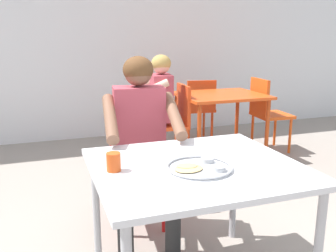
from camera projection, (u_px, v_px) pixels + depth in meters
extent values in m
cube|color=white|center=(87.00, 9.00, 4.81)|extent=(12.00, 0.12, 3.40)
cube|color=silver|center=(196.00, 167.00, 1.92)|extent=(1.05, 0.94, 0.03)
cylinder|color=#B2B2B7|center=(96.00, 211.00, 2.23)|extent=(0.04, 0.04, 0.69)
cylinder|color=#B2B2B7|center=(234.00, 190.00, 2.53)|extent=(0.04, 0.04, 0.69)
cylinder|color=#B7BABF|center=(199.00, 169.00, 1.84)|extent=(0.33, 0.33, 0.01)
torus|color=#B7BABF|center=(199.00, 167.00, 1.84)|extent=(0.33, 0.33, 0.01)
cylinder|color=#B2B5BA|center=(219.00, 169.00, 1.80)|extent=(0.07, 0.07, 0.02)
cylinder|color=#9E4714|center=(219.00, 168.00, 1.80)|extent=(0.06, 0.06, 0.01)
cylinder|color=#B2B5BA|center=(207.00, 160.00, 1.93)|extent=(0.07, 0.07, 0.02)
cylinder|color=#B77F23|center=(207.00, 159.00, 1.92)|extent=(0.06, 0.06, 0.01)
ellipsoid|color=tan|center=(189.00, 168.00, 1.82)|extent=(0.17, 0.16, 0.01)
ellipsoid|color=tan|center=(187.00, 166.00, 1.84)|extent=(0.12, 0.10, 0.01)
cylinder|color=#D84C19|center=(114.00, 162.00, 1.81)|extent=(0.07, 0.07, 0.09)
cylinder|color=#593319|center=(113.00, 157.00, 1.81)|extent=(0.06, 0.06, 0.02)
cube|color=red|center=(138.00, 170.00, 2.70)|extent=(0.44, 0.44, 0.04)
cube|color=red|center=(135.00, 136.00, 2.82)|extent=(0.38, 0.08, 0.38)
cylinder|color=red|center=(164.00, 205.00, 2.63)|extent=(0.03, 0.03, 0.40)
cylinder|color=red|center=(119.00, 210.00, 2.56)|extent=(0.03, 0.03, 0.40)
cylinder|color=red|center=(156.00, 188.00, 2.93)|extent=(0.03, 0.03, 0.40)
cylinder|color=red|center=(116.00, 191.00, 2.87)|extent=(0.03, 0.03, 0.40)
cylinder|color=#2D2D2D|center=(173.00, 223.00, 2.35)|extent=(0.10, 0.10, 0.44)
cylinder|color=#2D2D2D|center=(166.00, 173.00, 2.48)|extent=(0.17, 0.41, 0.12)
cylinder|color=#2D2D2D|center=(125.00, 228.00, 2.29)|extent=(0.10, 0.10, 0.44)
cylinder|color=#2D2D2D|center=(121.00, 176.00, 2.42)|extent=(0.17, 0.41, 0.12)
cube|color=#B23F4C|center=(139.00, 127.00, 2.57)|extent=(0.36, 0.24, 0.55)
cylinder|color=brown|center=(174.00, 115.00, 2.42)|extent=(0.13, 0.46, 0.25)
cylinder|color=brown|center=(110.00, 118.00, 2.33)|extent=(0.13, 0.46, 0.25)
sphere|color=brown|center=(138.00, 72.00, 2.48)|extent=(0.19, 0.19, 0.19)
ellipsoid|color=brown|center=(138.00, 70.00, 2.48)|extent=(0.21, 0.20, 0.18)
cube|color=#E04C19|center=(221.00, 95.00, 4.15)|extent=(0.93, 0.78, 0.03)
cylinder|color=#B33D14|center=(199.00, 138.00, 3.80)|extent=(0.04, 0.04, 0.70)
cylinder|color=#B33D14|center=(267.00, 131.00, 4.06)|extent=(0.04, 0.04, 0.70)
cylinder|color=#B33D14|center=(176.00, 124.00, 4.41)|extent=(0.04, 0.04, 0.70)
cylinder|color=#B33D14|center=(237.00, 119.00, 4.67)|extent=(0.04, 0.04, 0.70)
cube|color=#DC4519|center=(166.00, 125.00, 3.99)|extent=(0.44, 0.44, 0.04)
cube|color=#DC4519|center=(183.00, 104.00, 3.99)|extent=(0.06, 0.39, 0.41)
cylinder|color=#DC4519|center=(155.00, 151.00, 3.85)|extent=(0.03, 0.03, 0.41)
cylinder|color=#DC4519|center=(148.00, 142.00, 4.16)|extent=(0.03, 0.03, 0.41)
cylinder|color=#DC4519|center=(186.00, 148.00, 3.94)|extent=(0.03, 0.03, 0.41)
cylinder|color=#DC4519|center=(177.00, 140.00, 4.25)|extent=(0.03, 0.03, 0.41)
cube|color=#E04F17|center=(272.00, 115.00, 4.48)|extent=(0.42, 0.44, 0.04)
cube|color=#E04F17|center=(259.00, 97.00, 4.38)|extent=(0.06, 0.40, 0.42)
cylinder|color=#E04F17|center=(275.00, 129.00, 4.73)|extent=(0.03, 0.03, 0.42)
cylinder|color=#E04F17|center=(290.00, 136.00, 4.42)|extent=(0.03, 0.03, 0.42)
cylinder|color=#E04F17|center=(252.00, 131.00, 4.65)|extent=(0.03, 0.03, 0.42)
cylinder|color=#E04F17|center=(266.00, 138.00, 4.33)|extent=(0.03, 0.03, 0.42)
cube|color=#D7461A|center=(197.00, 109.00, 4.89)|extent=(0.44, 0.48, 0.04)
cube|color=#D7461A|center=(202.00, 95.00, 4.65)|extent=(0.37, 0.09, 0.37)
cylinder|color=#D7461A|center=(182.00, 123.00, 5.08)|extent=(0.03, 0.03, 0.42)
cylinder|color=#D7461A|center=(204.00, 122.00, 5.15)|extent=(0.03, 0.03, 0.42)
cylinder|color=#D7461A|center=(189.00, 129.00, 4.75)|extent=(0.03, 0.03, 0.42)
cylinder|color=#D7461A|center=(212.00, 128.00, 4.81)|extent=(0.03, 0.03, 0.42)
cylinder|color=#3E3E3E|center=(126.00, 150.00, 3.82)|extent=(0.10, 0.10, 0.45)
cylinder|color=#3E3E3E|center=(145.00, 124.00, 3.80)|extent=(0.41, 0.18, 0.12)
cylinder|color=#3E3E3E|center=(123.00, 142.00, 4.11)|extent=(0.10, 0.10, 0.45)
cylinder|color=#3E3E3E|center=(141.00, 118.00, 4.08)|extent=(0.41, 0.18, 0.12)
cube|color=#B23F4C|center=(161.00, 97.00, 3.92)|extent=(0.25, 0.37, 0.48)
cylinder|color=beige|center=(147.00, 92.00, 3.67)|extent=(0.46, 0.14, 0.25)
cylinder|color=beige|center=(142.00, 86.00, 4.06)|extent=(0.46, 0.14, 0.25)
sphere|color=beige|center=(161.00, 65.00, 3.84)|extent=(0.19, 0.19, 0.19)
ellipsoid|color=tan|center=(161.00, 63.00, 3.84)|extent=(0.21, 0.20, 0.18)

